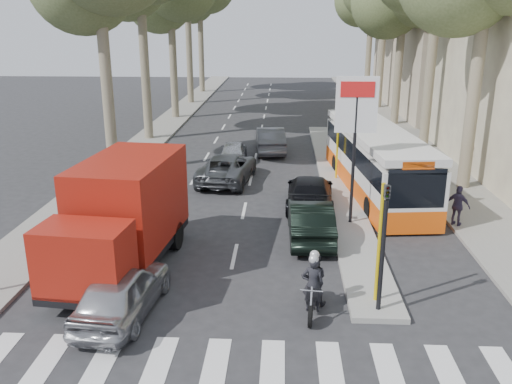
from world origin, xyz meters
TOP-DOWN VIEW (x-y plane):
  - ground at (0.00, 0.00)m, footprint 120.00×120.00m
  - sidewalk_right at (8.60, 25.00)m, footprint 3.20×70.00m
  - median_left at (-8.00, 28.00)m, footprint 2.40×64.00m
  - traffic_island at (3.25, 11.00)m, footprint 1.50×26.00m
  - building_far at (15.50, 34.00)m, footprint 11.00×20.00m
  - billboard at (3.25, 5.00)m, footprint 1.50×12.10m
  - traffic_light_island at (3.25, -1.50)m, footprint 0.16×0.41m
  - silver_hatchback at (-3.50, -1.85)m, footprint 2.02×4.17m
  - dark_hatchback at (1.67, 3.68)m, footprint 1.60×4.32m
  - queue_car_a at (-2.02, 10.66)m, footprint 2.81×5.11m
  - queue_car_b at (1.80, 7.00)m, footprint 2.13×4.75m
  - queue_car_c at (-2.05, 14.54)m, footprint 1.48×3.49m
  - queue_car_d at (-0.10, 16.85)m, footprint 1.97×4.64m
  - queue_car_e at (-6.10, 9.33)m, footprint 2.25×4.88m
  - red_truck at (-4.20, 0.92)m, footprint 3.03×6.60m
  - city_bus at (4.80, 9.43)m, footprint 3.51×11.16m
  - motorcycle at (1.52, -1.29)m, footprint 0.78×1.99m
  - pedestrian_near at (7.20, 4.96)m, footprint 0.98×0.91m
  - pedestrian_far at (10.00, 12.15)m, footprint 1.12×0.84m

SIDE VIEW (x-z plane):
  - ground at x=0.00m, z-range 0.00..0.00m
  - sidewalk_right at x=8.60m, z-range 0.00..0.12m
  - median_left at x=-8.00m, z-range 0.00..0.12m
  - traffic_island at x=3.25m, z-range 0.00..0.16m
  - queue_car_c at x=-2.05m, z-range 0.00..1.18m
  - queue_car_b at x=1.80m, z-range 0.00..1.35m
  - queue_car_a at x=-2.02m, z-range 0.00..1.36m
  - silver_hatchback at x=-3.50m, z-range 0.00..1.37m
  - queue_car_e at x=-6.10m, z-range 0.00..1.38m
  - dark_hatchback at x=1.67m, z-range 0.00..1.41m
  - queue_car_d at x=-0.10m, z-range 0.00..1.49m
  - motorcycle at x=1.52m, z-range -0.08..1.61m
  - pedestrian_near at x=7.20m, z-range 0.12..1.65m
  - pedestrian_far at x=10.00m, z-range 0.12..1.70m
  - city_bus at x=4.80m, z-range 0.08..2.97m
  - red_truck at x=-4.20m, z-range 0.10..3.50m
  - traffic_light_island at x=3.25m, z-range 0.69..4.29m
  - billboard at x=3.25m, z-range 0.90..6.50m
  - building_far at x=15.50m, z-range 0.00..16.00m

